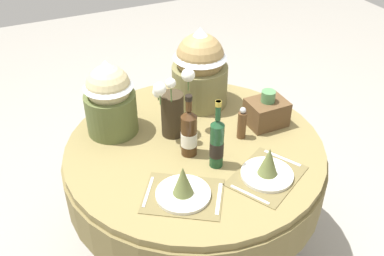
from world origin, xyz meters
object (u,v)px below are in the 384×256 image
(wine_bottle_centre, at_px, (217,143))
(gift_tub_back_left, at_px, (109,95))
(place_setting_right, at_px, (268,168))
(dining_table, at_px, (195,168))
(place_setting_left, at_px, (183,188))
(gift_tub_back_right, at_px, (200,65))
(woven_basket_side_right, at_px, (267,111))
(wine_bottle_left, at_px, (189,132))
(pepper_mill, at_px, (242,124))
(flower_vase, at_px, (172,108))

(wine_bottle_centre, relative_size, gift_tub_back_left, 0.87)
(place_setting_right, bearing_deg, gift_tub_back_left, 129.12)
(dining_table, relative_size, place_setting_left, 3.10)
(gift_tub_back_right, bearing_deg, place_setting_right, -90.15)
(woven_basket_side_right, bearing_deg, wine_bottle_centre, -153.99)
(place_setting_left, relative_size, wine_bottle_left, 1.30)
(place_setting_right, xyz_separation_m, gift_tub_back_left, (-0.53, 0.65, 0.17))
(dining_table, distance_m, gift_tub_back_left, 0.58)
(place_setting_left, bearing_deg, pepper_mill, 31.19)
(wine_bottle_centre, bearing_deg, flower_vase, 105.60)
(place_setting_right, distance_m, flower_vase, 0.56)
(dining_table, relative_size, woven_basket_side_right, 6.61)
(wine_bottle_centre, distance_m, woven_basket_side_right, 0.45)
(wine_bottle_centre, distance_m, gift_tub_back_left, 0.60)
(gift_tub_back_right, height_order, woven_basket_side_right, gift_tub_back_right)
(dining_table, distance_m, place_setting_right, 0.45)
(place_setting_right, distance_m, wine_bottle_centre, 0.26)
(dining_table, xyz_separation_m, wine_bottle_left, (-0.06, -0.05, 0.28))
(gift_tub_back_left, bearing_deg, wine_bottle_left, -51.23)
(place_setting_right, bearing_deg, woven_basket_side_right, 58.18)
(pepper_mill, bearing_deg, woven_basket_side_right, 16.06)
(place_setting_left, bearing_deg, place_setting_right, -6.37)
(flower_vase, xyz_separation_m, wine_bottle_centre, (0.09, -0.31, -0.03))
(place_setting_left, distance_m, wine_bottle_left, 0.31)
(pepper_mill, height_order, gift_tub_back_left, gift_tub_back_left)
(dining_table, distance_m, gift_tub_back_right, 0.57)
(wine_bottle_centre, bearing_deg, gift_tub_back_left, 126.61)
(pepper_mill, bearing_deg, dining_table, 169.86)
(flower_vase, bearing_deg, wine_bottle_left, -87.17)
(flower_vase, xyz_separation_m, gift_tub_back_left, (-0.27, 0.17, 0.05))
(wine_bottle_centre, height_order, gift_tub_back_left, gift_tub_back_left)
(wine_bottle_left, bearing_deg, woven_basket_side_right, 7.29)
(gift_tub_back_left, relative_size, woven_basket_side_right, 2.03)
(wine_bottle_centre, height_order, woven_basket_side_right, wine_bottle_centre)
(flower_vase, bearing_deg, gift_tub_back_right, 40.81)
(dining_table, bearing_deg, wine_bottle_centre, -82.92)
(wine_bottle_left, bearing_deg, dining_table, 43.40)
(flower_vase, height_order, gift_tub_back_left, gift_tub_back_left)
(dining_table, height_order, flower_vase, flower_vase)
(place_setting_left, relative_size, place_setting_right, 1.01)
(wine_bottle_left, bearing_deg, place_setting_right, -50.49)
(place_setting_left, xyz_separation_m, woven_basket_side_right, (0.63, 0.32, 0.03))
(wine_bottle_centre, height_order, gift_tub_back_right, gift_tub_back_right)
(place_setting_right, relative_size, gift_tub_back_left, 1.05)
(flower_vase, relative_size, pepper_mill, 2.02)
(wine_bottle_left, relative_size, woven_basket_side_right, 1.64)
(wine_bottle_left, bearing_deg, flower_vase, 92.83)
(dining_table, height_order, wine_bottle_left, wine_bottle_left)
(dining_table, bearing_deg, pepper_mill, -10.14)
(place_setting_right, xyz_separation_m, wine_bottle_centre, (-0.17, 0.17, 0.08))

